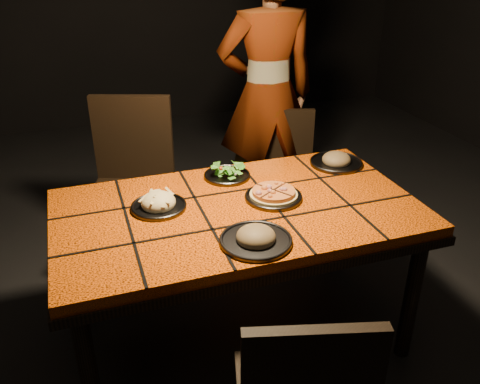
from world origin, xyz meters
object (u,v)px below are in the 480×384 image
object	(u,v)px
diner	(267,95)
plate_pizza	(274,195)
chair_far_right	(285,166)
plate_pasta	(158,204)
chair_far_left	(132,174)
dining_table	(238,222)

from	to	relation	value
diner	plate_pizza	size ratio (longest dim) A/B	5.93
chair_far_right	plate_pizza	xyz separation A→B (m)	(-0.45, -0.87, 0.29)
chair_far_right	plate_pasta	world-z (taller)	chair_far_right
chair_far_right	diner	world-z (taller)	diner
chair_far_left	diner	xyz separation A→B (m)	(0.94, 0.26, 0.31)
dining_table	chair_far_left	bearing A→B (deg)	112.87
dining_table	chair_far_left	size ratio (longest dim) A/B	1.59
plate_pasta	diner	bearing A→B (deg)	48.04
dining_table	chair_far_right	xyz separation A→B (m)	(0.63, 0.90, -0.19)
dining_table	chair_far_left	world-z (taller)	chair_far_left
chair_far_right	diner	xyz separation A→B (m)	(-0.05, 0.22, 0.42)
chair_far_right	plate_pizza	distance (m)	1.02
chair_far_left	plate_pasta	size ratio (longest dim) A/B	4.16
dining_table	diner	world-z (taller)	diner
diner	plate_pasta	bearing A→B (deg)	52.16
chair_far_left	chair_far_right	distance (m)	1.00
plate_pasta	dining_table	bearing A→B (deg)	-16.86
diner	plate_pasta	xyz separation A→B (m)	(-0.91, -1.01, -0.13)
dining_table	diner	size ratio (longest dim) A/B	0.90
plate_pasta	chair_far_right	bearing A→B (deg)	39.54
dining_table	plate_pizza	bearing A→B (deg)	7.00
chair_far_right	dining_table	bearing A→B (deg)	-107.43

